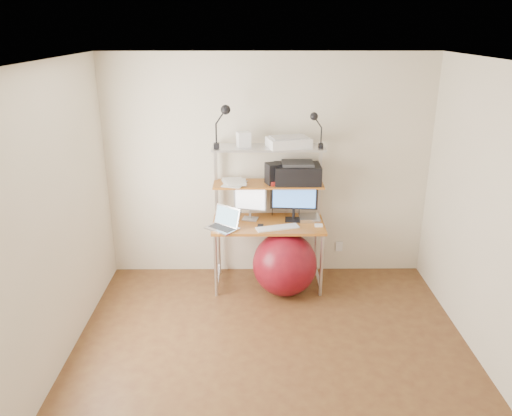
{
  "coord_description": "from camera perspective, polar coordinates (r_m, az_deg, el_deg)",
  "views": [
    {
      "loc": [
        -0.17,
        -3.56,
        2.76
      ],
      "look_at": [
        -0.13,
        1.15,
        1.02
      ],
      "focal_mm": 35.0,
      "sensor_mm": 36.0,
      "label": 1
    }
  ],
  "objects": [
    {
      "name": "scanner",
      "position": [
        5.25,
        3.74,
        7.54
      ],
      "size": [
        0.49,
        0.38,
        0.11
      ],
      "rotation": [
        0.0,
        0.0,
        0.26
      ],
      "color": "white",
      "rests_on": "top_shelf"
    },
    {
      "name": "laptop",
      "position": [
        5.25,
        -3.63,
        -1.79
      ],
      "size": [
        0.41,
        0.4,
        0.28
      ],
      "rotation": [
        0.0,
        0.0,
        -0.68
      ],
      "color": "silver",
      "rests_on": "desktop"
    },
    {
      "name": "exercise_ball",
      "position": [
        5.38,
        3.3,
        -6.41
      ],
      "size": [
        0.69,
        0.69,
        0.69
      ],
      "primitive_type": "sphere",
      "color": "maroon",
      "rests_on": "floor"
    },
    {
      "name": "monitor_black",
      "position": [
        5.4,
        4.37,
        1.19
      ],
      "size": [
        0.51,
        0.16,
        0.51
      ],
      "rotation": [
        0.0,
        0.0,
        -0.08
      ],
      "color": "black",
      "rests_on": "desktop"
    },
    {
      "name": "nas_cube",
      "position": [
        5.32,
        2.02,
        3.95
      ],
      "size": [
        0.2,
        0.2,
        0.22
      ],
      "primitive_type": "cube",
      "rotation": [
        0.0,
        0.0,
        0.34
      ],
      "color": "black",
      "rests_on": "mid_shelf"
    },
    {
      "name": "mouse",
      "position": [
        5.33,
        7.18,
        -1.98
      ],
      "size": [
        0.08,
        0.05,
        0.02
      ],
      "primitive_type": "cube",
      "rotation": [
        0.0,
        0.0,
        0.0
      ],
      "color": "white",
      "rests_on": "desktop"
    },
    {
      "name": "clip_lamp_right",
      "position": [
        5.18,
        6.82,
        9.72
      ],
      "size": [
        0.15,
        0.08,
        0.37
      ],
      "color": "black",
      "rests_on": "top_shelf"
    },
    {
      "name": "mac_mini",
      "position": [
        5.5,
        6.11,
        -1.13
      ],
      "size": [
        0.23,
        0.23,
        0.04
      ],
      "primitive_type": "cube",
      "rotation": [
        0.0,
        0.0,
        0.02
      ],
      "color": "silver",
      "rests_on": "desktop"
    },
    {
      "name": "computer_desk",
      "position": [
        5.37,
        1.41,
        0.67
      ],
      "size": [
        1.2,
        0.6,
        1.57
      ],
      "color": "#AB6521",
      "rests_on": "ground"
    },
    {
      "name": "paper_stack",
      "position": [
        5.37,
        -2.51,
        2.98
      ],
      "size": [
        0.3,
        0.41,
        0.02
      ],
      "color": "white",
      "rests_on": "mid_shelf"
    },
    {
      "name": "box_grey",
      "position": [
        5.28,
        -1.41,
        7.66
      ],
      "size": [
        0.11,
        0.11,
        0.11
      ],
      "primitive_type": "cube",
      "rotation": [
        0.0,
        0.0,
        0.02
      ],
      "color": "#2D2D2F",
      "rests_on": "top_shelf"
    },
    {
      "name": "red_box",
      "position": [
        5.32,
        2.42,
        2.93
      ],
      "size": [
        0.18,
        0.15,
        0.04
      ],
      "primitive_type": "cube",
      "rotation": [
        0.0,
        0.0,
        0.31
      ],
      "color": "red",
      "rests_on": "mid_shelf"
    },
    {
      "name": "phone",
      "position": [
        5.29,
        0.49,
        -2.09
      ],
      "size": [
        0.07,
        0.12,
        0.01
      ],
      "primitive_type": "cube",
      "rotation": [
        0.0,
        0.0,
        -0.1
      ],
      "color": "black",
      "rests_on": "desktop"
    },
    {
      "name": "keyboard",
      "position": [
        5.25,
        2.47,
        -2.27
      ],
      "size": [
        0.47,
        0.25,
        0.01
      ],
      "primitive_type": "cube",
      "rotation": [
        0.0,
        0.0,
        0.28
      ],
      "color": "white",
      "rests_on": "desktop"
    },
    {
      "name": "room",
      "position": [
        3.87,
        2.13,
        -2.69
      ],
      "size": [
        3.6,
        3.6,
        3.6
      ],
      "color": "brown",
      "rests_on": "ground"
    },
    {
      "name": "monitor_silver",
      "position": [
        5.42,
        -0.69,
        0.84
      ],
      "size": [
        0.36,
        0.16,
        0.4
      ],
      "rotation": [
        0.0,
        0.0,
        -0.23
      ],
      "color": "#B0B0B5",
      "rests_on": "desktop"
    },
    {
      "name": "printer",
      "position": [
        5.37,
        4.75,
        4.01
      ],
      "size": [
        0.49,
        0.34,
        0.23
      ],
      "rotation": [
        0.0,
        0.0,
        0.0
      ],
      "color": "black",
      "rests_on": "mid_shelf"
    },
    {
      "name": "clip_lamp_left",
      "position": [
        5.12,
        -3.73,
        10.35
      ],
      "size": [
        0.18,
        0.1,
        0.45
      ],
      "color": "black",
      "rests_on": "top_shelf"
    },
    {
      "name": "wall_outlet",
      "position": [
        5.97,
        9.48,
        -4.35
      ],
      "size": [
        0.08,
        0.01,
        0.12
      ],
      "primitive_type": "cube",
      "color": "white",
      "rests_on": "room"
    },
    {
      "name": "box_white",
      "position": [
        5.25,
        -1.43,
        7.86
      ],
      "size": [
        0.16,
        0.15,
        0.16
      ],
      "primitive_type": "cube",
      "rotation": [
        0.0,
        0.0,
        0.29
      ],
      "color": "white",
      "rests_on": "top_shelf"
    }
  ]
}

